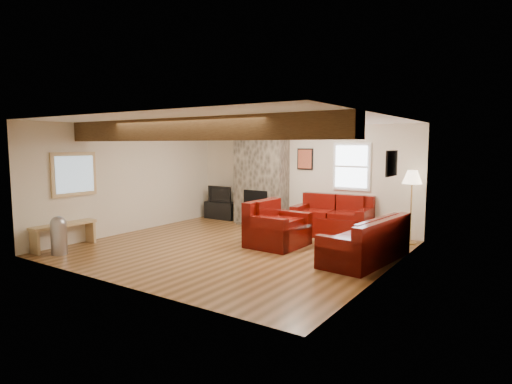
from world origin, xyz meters
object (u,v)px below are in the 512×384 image
floor_lamp (412,181)px  tv_cabinet (221,210)px  armchair_red (278,224)px  television (221,194)px  loveseat (332,216)px  coffee_table (289,235)px  sofa_three (365,239)px

floor_lamp → tv_cabinet: bearing=178.1°
armchair_red → television: size_ratio=1.45×
loveseat → television: television is taller
coffee_table → floor_lamp: 2.77m
loveseat → coffee_table: (-0.31, -1.47, -0.23)m
coffee_table → tv_cabinet: coffee_table is taller
armchair_red → television: television is taller
television → floor_lamp: floor_lamp is taller
coffee_table → tv_cabinet: size_ratio=0.97×
loveseat → armchair_red: size_ratio=1.51×
armchair_red → loveseat: bearing=-15.2°
armchair_red → tv_cabinet: armchair_red is taller
loveseat → television: 3.47m
loveseat → tv_cabinet: size_ratio=1.80×
tv_cabinet → floor_lamp: size_ratio=0.62×
loveseat → coffee_table: size_ratio=1.86×
sofa_three → coffee_table: bearing=-90.9°
sofa_three → loveseat: (-1.37, 1.68, 0.06)m
tv_cabinet → sofa_three: bearing=-22.3°
sofa_three → armchair_red: armchair_red is taller
sofa_three → coffee_table: (-1.67, 0.21, -0.17)m
loveseat → tv_cabinet: (-3.45, 0.30, -0.22)m
coffee_table → floor_lamp: size_ratio=0.60×
tv_cabinet → loveseat: bearing=-5.0°
sofa_three → armchair_red: 1.86m
armchair_red → floor_lamp: size_ratio=0.73×
sofa_three → floor_lamp: floor_lamp is taller
television → floor_lamp: 5.18m
tv_cabinet → floor_lamp: 5.25m
floor_lamp → television: bearing=178.1°
armchair_red → tv_cabinet: (-2.96, 1.89, -0.22)m
sofa_three → floor_lamp: 2.05m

